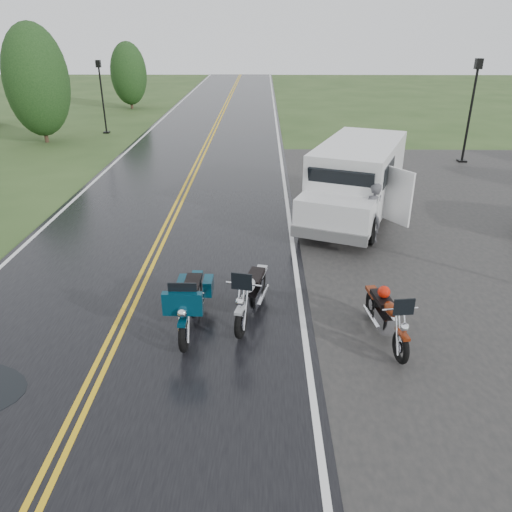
{
  "coord_description": "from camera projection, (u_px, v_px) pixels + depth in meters",
  "views": [
    {
      "loc": [
        2.94,
        -8.12,
        5.67
      ],
      "look_at": [
        2.8,
        2.0,
        1.0
      ],
      "focal_mm": 35.0,
      "sensor_mm": 36.0,
      "label": 1
    }
  ],
  "objects": [
    {
      "name": "van_white",
      "position": [
        308.0,
        196.0,
        14.41
      ],
      "size": [
        4.45,
        6.59,
        2.42
      ],
      "primitive_type": null,
      "rotation": [
        0.0,
        0.0,
        -0.38
      ],
      "color": "silver",
      "rests_on": "ground"
    },
    {
      "name": "motorcycle_silver",
      "position": [
        241.0,
        310.0,
        9.67
      ],
      "size": [
        1.29,
        2.38,
        1.33
      ],
      "primitive_type": null,
      "rotation": [
        0.0,
        0.0,
        -0.22
      ],
      "color": "#9FA2A7",
      "rests_on": "ground"
    },
    {
      "name": "lamp_post_far_left",
      "position": [
        102.0,
        97.0,
        28.26
      ],
      "size": [
        0.35,
        0.35,
        4.04
      ],
      "primitive_type": null,
      "color": "black",
      "rests_on": "ground"
    },
    {
      "name": "person_at_van",
      "position": [
        372.0,
        214.0,
        13.92
      ],
      "size": [
        0.78,
        0.7,
        1.78
      ],
      "primitive_type": "imported",
      "rotation": [
        0.0,
        0.0,
        3.68
      ],
      "color": "#48484D",
      "rests_on": "ground"
    },
    {
      "name": "tree_left_far",
      "position": [
        129.0,
        80.0,
        36.95
      ],
      "size": [
        2.63,
        2.63,
        4.04
      ],
      "primitive_type": null,
      "color": "#1E3D19",
      "rests_on": "ground"
    },
    {
      "name": "tree_left_mid",
      "position": [
        39.0,
        93.0,
        25.75
      ],
      "size": [
        3.26,
        3.26,
        5.09
      ],
      "primitive_type": null,
      "color": "#1E3D19",
      "rests_on": "ground"
    },
    {
      "name": "road",
      "position": [
        185.0,
        191.0,
        18.86
      ],
      "size": [
        8.0,
        100.0,
        0.04
      ],
      "primitive_type": "cube",
      "color": "black",
      "rests_on": "ground"
    },
    {
      "name": "motorcycle_teal",
      "position": [
        183.0,
        321.0,
        9.25
      ],
      "size": [
        0.89,
        2.35,
        1.38
      ],
      "primitive_type": null,
      "rotation": [
        0.0,
        0.0,
        -0.02
      ],
      "color": "#052D3E",
      "rests_on": "ground"
    },
    {
      "name": "ground",
      "position": [
        112.0,
        344.0,
        9.79
      ],
      "size": [
        120.0,
        120.0,
        0.0
      ],
      "primitive_type": "plane",
      "color": "#2D471E",
      "rests_on": "ground"
    },
    {
      "name": "lamp_post_far_right",
      "position": [
        470.0,
        112.0,
        21.93
      ],
      "size": [
        0.39,
        0.39,
        4.5
      ],
      "primitive_type": null,
      "color": "black",
      "rests_on": "ground"
    },
    {
      "name": "motorcycle_red",
      "position": [
        402.0,
        336.0,
        8.95
      ],
      "size": [
        1.03,
        2.19,
        1.24
      ],
      "primitive_type": null,
      "rotation": [
        0.0,
        0.0,
        0.13
      ],
      "color": "#63200B",
      "rests_on": "ground"
    }
  ]
}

